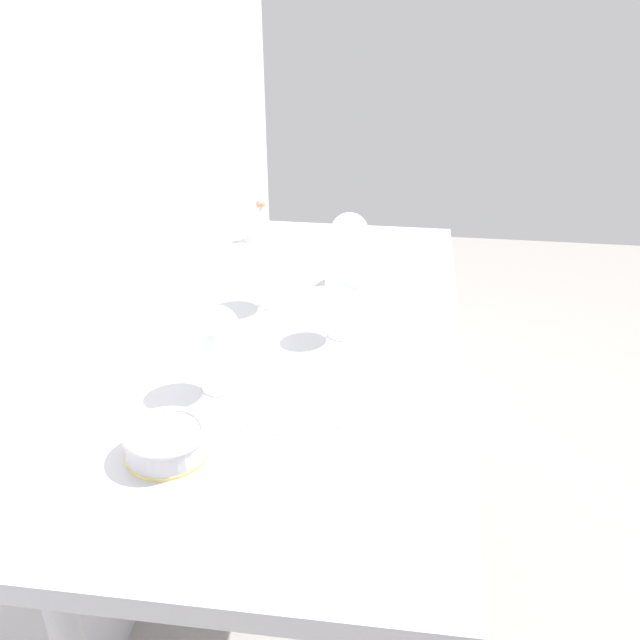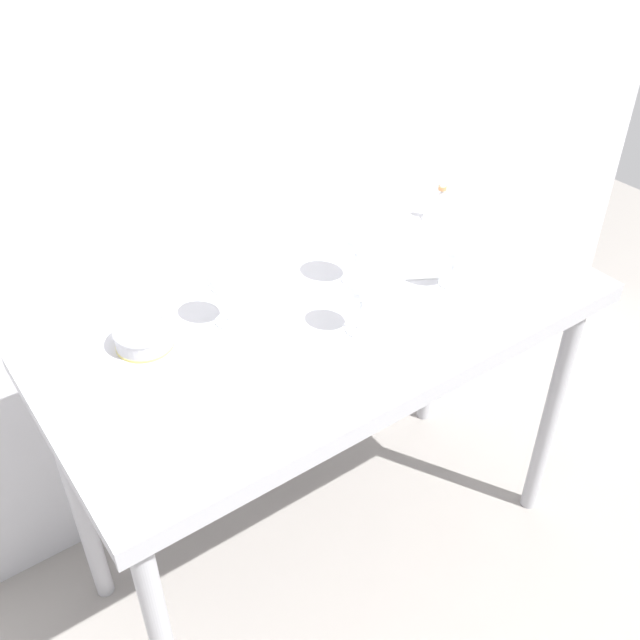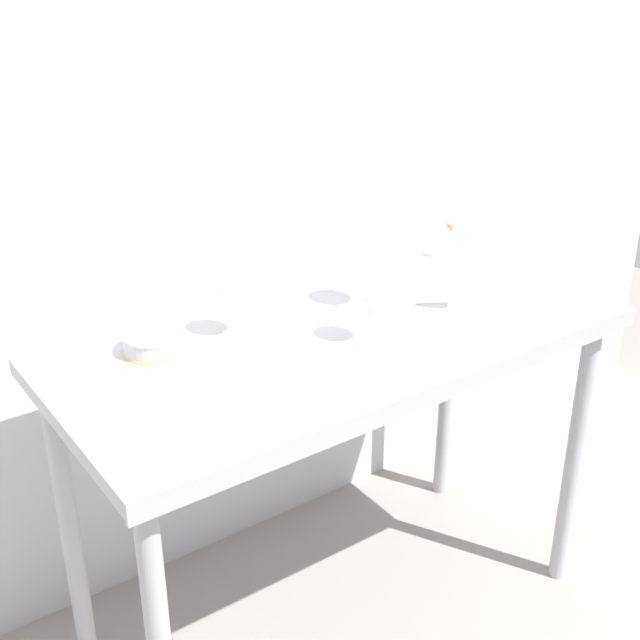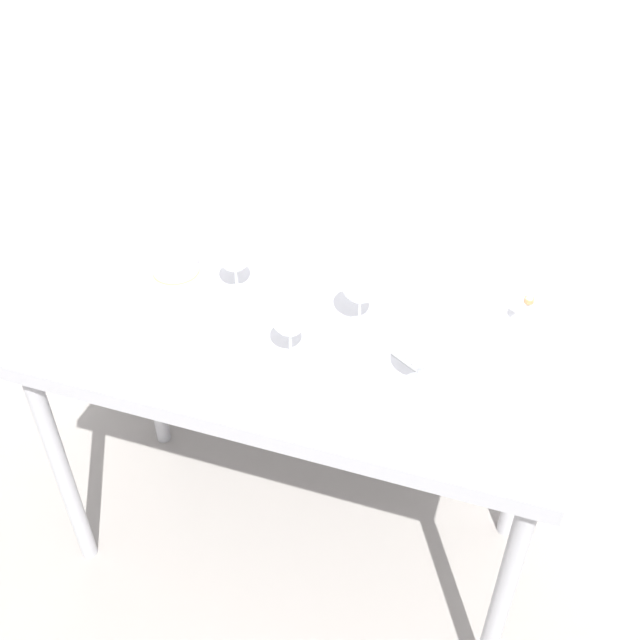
# 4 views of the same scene
# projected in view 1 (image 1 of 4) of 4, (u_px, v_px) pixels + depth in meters

# --- Properties ---
(ground_plane) EXTENTS (6.00, 6.00, 0.00)m
(ground_plane) POSITION_uv_depth(u_px,v_px,m) (308.00, 622.00, 1.90)
(ground_plane) COLOR gray
(back_wall) EXTENTS (3.80, 0.04, 2.60)m
(back_wall) POSITION_uv_depth(u_px,v_px,m) (53.00, 142.00, 1.35)
(back_wall) COLOR silver
(back_wall) RESTS_ON ground_plane
(steel_counter) EXTENTS (1.40, 0.65, 0.90)m
(steel_counter) POSITION_uv_depth(u_px,v_px,m) (307.00, 379.00, 1.53)
(steel_counter) COLOR #A7A7AC
(steel_counter) RESTS_ON ground_plane
(wine_glass_far_left) EXTENTS (0.09, 0.09, 0.17)m
(wine_glass_far_left) POSITION_uv_depth(u_px,v_px,m) (216.00, 332.00, 1.25)
(wine_glass_far_left) COLOR white
(wine_glass_far_left) RESTS_ON steel_counter
(wine_glass_near_right) EXTENTS (0.10, 0.10, 0.16)m
(wine_glass_near_right) POSITION_uv_depth(u_px,v_px,m) (349.00, 233.00, 1.71)
(wine_glass_near_right) COLOR white
(wine_glass_near_right) RESTS_ON steel_counter
(wine_glass_near_center) EXTENTS (0.08, 0.08, 0.17)m
(wine_glass_near_center) POSITION_uv_depth(u_px,v_px,m) (345.00, 282.00, 1.43)
(wine_glass_near_center) COLOR white
(wine_glass_near_center) RESTS_ON steel_counter
(wine_glass_far_right) EXTENTS (0.10, 0.10, 0.19)m
(wine_glass_far_right) POSITION_uv_depth(u_px,v_px,m) (272.00, 251.00, 1.55)
(wine_glass_far_right) COLOR white
(wine_glass_far_right) RESTS_ON steel_counter
(tasting_sheet_upper) EXTENTS (0.27, 0.31, 0.00)m
(tasting_sheet_upper) POSITION_uv_depth(u_px,v_px,m) (288.00, 265.00, 1.81)
(tasting_sheet_upper) COLOR white
(tasting_sheet_upper) RESTS_ON steel_counter
(tasting_sheet_lower) EXTENTS (0.23, 0.25, 0.00)m
(tasting_sheet_lower) POSITION_uv_depth(u_px,v_px,m) (302.00, 402.00, 1.26)
(tasting_sheet_lower) COLOR white
(tasting_sheet_lower) RESTS_ON steel_counter
(tasting_bowl) EXTENTS (0.14, 0.14, 0.05)m
(tasting_bowl) POSITION_uv_depth(u_px,v_px,m) (166.00, 441.00, 1.12)
(tasting_bowl) COLOR #DBCC66
(tasting_bowl) RESTS_ON steel_counter
(decanter_funnel) EXTENTS (0.11, 0.11, 0.14)m
(decanter_funnel) POSITION_uv_depth(u_px,v_px,m) (261.00, 222.00, 1.96)
(decanter_funnel) COLOR silver
(decanter_funnel) RESTS_ON steel_counter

